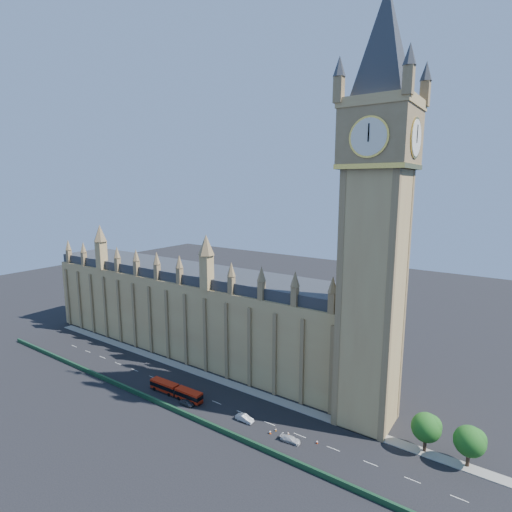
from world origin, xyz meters
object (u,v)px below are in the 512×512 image
Objects in this scene: car_grey at (187,403)px; car_silver at (245,418)px; car_white at (290,439)px; red_bus at (176,390)px.

car_silver is at bearing -81.54° from car_grey.
car_white is at bearing -86.89° from car_grey.
car_grey is 0.89× the size of car_white.
car_grey is at bearing -18.22° from red_bus.
red_bus is 3.81× the size of car_white.
red_bus is 21.74m from car_silver.
red_bus reaches higher than car_white.
car_silver is at bearing 1.06° from red_bus.
red_bus is at bearing 72.34° from car_grey.
red_bus is 5.94m from car_grey.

